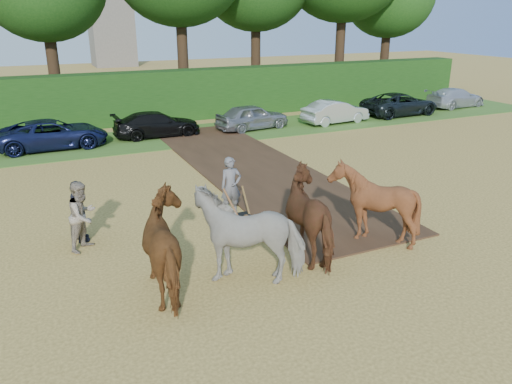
{
  "coord_description": "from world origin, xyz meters",
  "views": [
    {
      "loc": [
        -6.84,
        -11.47,
        6.2
      ],
      "look_at": [
        -1.23,
        0.71,
        1.4
      ],
      "focal_mm": 35.0,
      "sensor_mm": 36.0,
      "label": 1
    }
  ],
  "objects_px": {
    "spectator_near": "(83,216)",
    "spectator_far": "(78,212)",
    "parked_cars": "(228,119)",
    "plough_team": "(282,222)"
  },
  "relations": [
    {
      "from": "spectator_far",
      "to": "plough_team",
      "type": "height_order",
      "value": "plough_team"
    },
    {
      "from": "spectator_near",
      "to": "spectator_far",
      "type": "relative_size",
      "value": 1.08
    },
    {
      "from": "spectator_near",
      "to": "plough_team",
      "type": "height_order",
      "value": "plough_team"
    },
    {
      "from": "spectator_far",
      "to": "parked_cars",
      "type": "height_order",
      "value": "spectator_far"
    },
    {
      "from": "spectator_near",
      "to": "parked_cars",
      "type": "height_order",
      "value": "spectator_near"
    },
    {
      "from": "spectator_far",
      "to": "plough_team",
      "type": "relative_size",
      "value": 0.24
    },
    {
      "from": "spectator_near",
      "to": "plough_team",
      "type": "bearing_deg",
      "value": -78.61
    },
    {
      "from": "spectator_far",
      "to": "parked_cars",
      "type": "relative_size",
      "value": 0.04
    },
    {
      "from": "plough_team",
      "to": "parked_cars",
      "type": "distance_m",
      "value": 15.8
    },
    {
      "from": "spectator_near",
      "to": "spectator_far",
      "type": "xyz_separation_m",
      "value": [
        -0.07,
        0.57,
        -0.07
      ]
    }
  ]
}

